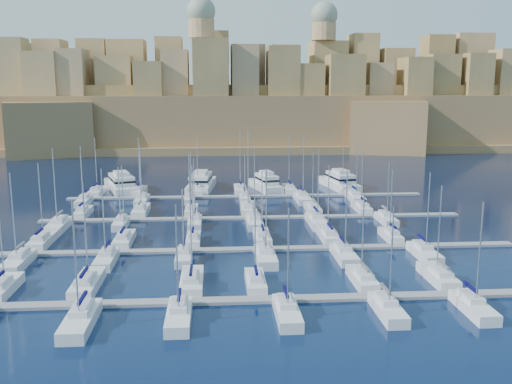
{
  "coord_description": "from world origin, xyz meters",
  "views": [
    {
      "loc": [
        -7.46,
        -100.96,
        26.78
      ],
      "look_at": [
        0.31,
        6.0,
        6.21
      ],
      "focal_mm": 40.0,
      "sensor_mm": 36.0,
      "label": 1
    }
  ],
  "objects": [
    {
      "name": "sailboat_36",
      "position": [
        -36.29,
        37.65,
        0.75
      ],
      "size": [
        2.86,
        9.53,
        14.1
      ],
      "color": "silver",
      "rests_on": "ground"
    },
    {
      "name": "sailboat_8",
      "position": [
        -11.8,
        -39.46,
        0.74
      ],
      "size": [
        2.75,
        9.16,
        14.08
      ],
      "color": "silver",
      "rests_on": "ground"
    },
    {
      "name": "sailboat_37",
      "position": [
        -25.89,
        37.48,
        0.74
      ],
      "size": [
        2.76,
        9.19,
        14.04
      ],
      "color": "silver",
      "rests_on": "ground"
    },
    {
      "name": "sailboat_19",
      "position": [
        -23.97,
        -17.33,
        0.75
      ],
      "size": [
        2.66,
        8.88,
        14.86
      ],
      "color": "silver",
      "rests_on": "ground"
    },
    {
      "name": "sailboat_4",
      "position": [
        12.23,
        -28.71,
        0.73
      ],
      "size": [
        2.64,
        8.8,
        12.65
      ],
      "color": "silver",
      "rests_on": "ground"
    },
    {
      "name": "sailboat_9",
      "position": [
        0.61,
        -39.32,
        0.74
      ],
      "size": [
        2.66,
        8.86,
        13.49
      ],
      "color": "silver",
      "rests_on": "ground"
    },
    {
      "name": "motor_yacht_a",
      "position": [
        -31.18,
        42.74,
        1.73
      ],
      "size": [
        11.59,
        20.03,
        5.25
      ],
      "color": "silver",
      "rests_on": "ground"
    },
    {
      "name": "ground",
      "position": [
        0.0,
        0.0,
        0.0
      ],
      "size": [
        600.0,
        600.0,
        0.0
      ],
      "primitive_type": "plane",
      "color": "#050D32",
      "rests_on": "ground"
    },
    {
      "name": "sailboat_15",
      "position": [
        0.44,
        -6.67,
        0.73
      ],
      "size": [
        2.67,
        8.89,
        12.39
      ],
      "color": "silver",
      "rests_on": "ground"
    },
    {
      "name": "sailboat_34",
      "position": [
        11.86,
        3.89,
        0.77
      ],
      "size": [
        3.14,
        10.48,
        15.12
      ],
      "color": "silver",
      "rests_on": "ground"
    },
    {
      "name": "fortified_city",
      "position": [
        -0.19,
        155.26,
        14.74
      ],
      "size": [
        460.0,
        108.95,
        59.52
      ],
      "color": "brown",
      "rests_on": "ground"
    },
    {
      "name": "sailboat_5",
      "position": [
        22.89,
        -28.39,
        0.74
      ],
      "size": [
        2.83,
        9.45,
        13.54
      ],
      "color": "silver",
      "rests_on": "ground"
    },
    {
      "name": "sailboat_28",
      "position": [
        12.99,
        15.23,
        0.73
      ],
      "size": [
        2.6,
        8.68,
        13.23
      ],
      "color": "silver",
      "rests_on": "ground"
    },
    {
      "name": "sailboat_26",
      "position": [
        -12.49,
        15.16,
        0.73
      ],
      "size": [
        2.56,
        8.53,
        13.46
      ],
      "color": "silver",
      "rests_on": "ground"
    },
    {
      "name": "sailboat_47",
      "position": [
        24.89,
        26.41,
        0.74
      ],
      "size": [
        2.83,
        9.42,
        13.45
      ],
      "color": "silver",
      "rests_on": "ground"
    },
    {
      "name": "motor_yacht_c",
      "position": [
        5.34,
        40.68,
        1.73
      ],
      "size": [
        7.91,
        15.58,
        5.25
      ],
      "color": "silver",
      "rests_on": "ground"
    },
    {
      "name": "sailboat_3",
      "position": [
        -2.29,
        -28.89,
        0.72
      ],
      "size": [
        2.53,
        8.43,
        12.2
      ],
      "color": "silver",
      "rests_on": "ground"
    },
    {
      "name": "sailboat_14",
      "position": [
        -11.31,
        -7.25,
        0.73
      ],
      "size": [
        2.31,
        7.7,
        13.58
      ],
      "color": "silver",
      "rests_on": "ground"
    },
    {
      "name": "sailboat_29",
      "position": [
        23.51,
        15.29,
        0.73
      ],
      "size": [
        2.64,
        8.81,
        13.17
      ],
      "color": "silver",
      "rests_on": "ground"
    },
    {
      "name": "sailboat_13",
      "position": [
        -22.98,
        -6.47,
        0.74
      ],
      "size": [
        2.79,
        9.29,
        13.56
      ],
      "color": "silver",
      "rests_on": "ground"
    },
    {
      "name": "sailboat_11",
      "position": [
        22.87,
        -39.28,
        0.74
      ],
      "size": [
        2.63,
        8.78,
        13.82
      ],
      "color": "silver",
      "rests_on": "ground"
    },
    {
      "name": "sailboat_7",
      "position": [
        -22.7,
        -39.89,
        0.76
      ],
      "size": [
        3.01,
        10.03,
        14.75
      ],
      "color": "silver",
      "rests_on": "ground"
    },
    {
      "name": "sailboat_32",
      "position": [
        -11.45,
        4.84,
        0.73
      ],
      "size": [
        2.56,
        8.54,
        13.35
      ],
      "color": "silver",
      "rests_on": "ground"
    },
    {
      "name": "sailboat_18",
      "position": [
        -36.8,
        -17.61,
        0.75
      ],
      "size": [
        2.84,
        9.45,
        14.43
      ],
      "color": "silver",
      "rests_on": "ground"
    },
    {
      "name": "sailboat_17",
      "position": [
        22.85,
        -7.14,
        0.72
      ],
      "size": [
        2.38,
        7.92,
        12.47
      ],
      "color": "silver",
      "rests_on": "ground"
    },
    {
      "name": "sailboat_41",
      "position": [
        24.45,
        37.57,
        0.75
      ],
      "size": [
        2.81,
        9.38,
        14.49
      ],
      "color": "silver",
      "rests_on": "ground"
    },
    {
      "name": "sailboat_38",
      "position": [
        -11.8,
        37.43,
        0.75
      ],
      "size": [
        2.72,
        9.08,
        14.21
      ],
      "color": "silver",
      "rests_on": "ground"
    },
    {
      "name": "pontoon_mid_near",
      "position": [
        0.0,
        -12.0,
        0.2
      ],
      "size": [
        84.0,
        2.0,
        0.4
      ],
      "primitive_type": "cube",
      "color": "slate",
      "rests_on": "ground"
    },
    {
      "name": "sailboat_20",
      "position": [
        -12.4,
        -16.88,
        0.71
      ],
      "size": [
        2.39,
        7.97,
        11.63
      ],
      "color": "silver",
      "rests_on": "ground"
    },
    {
      "name": "sailboat_44",
      "position": [
        -13.35,
        27.31,
        0.71
      ],
      "size": [
        2.27,
        7.57,
        11.71
      ],
      "color": "silver",
      "rests_on": "ground"
    },
    {
      "name": "sailboat_25",
      "position": [
        -22.94,
        15.75,
        0.76
      ],
      "size": [
        2.92,
        9.74,
        14.94
      ],
      "color": "silver",
      "rests_on": "ground"
    },
    {
      "name": "motor_yacht_b",
      "position": [
        -11.07,
        42.53,
        1.73
      ],
      "size": [
        7.71,
        19.31,
        5.25
      ],
      "color": "silver",
      "rests_on": "ground"
    },
    {
      "name": "sailboat_45",
      "position": [
        -0.75,
        27.33,
        0.71
      ],
      "size": [
        2.26,
        7.55,
        11.23
      ],
      "color": "silver",
      "rests_on": "ground"
    },
    {
      "name": "sailboat_43",
      "position": [
        -24.07,
        26.63,
        0.74
      ],
      "size": [
        2.69,
        8.97,
        13.27
      ],
      "color": "silver",
      "rests_on": "ground"
    },
    {
      "name": "sailboat_1",
      "position": [
        -24.51,
        -28.01,
        0.76
      ],
      "size": [
        3.07,
        10.22,
        14.51
      ],
      "color": "silver",
      "rests_on": "ground"
    },
    {
      "name": "sailboat_2",
      "position": [
        -10.76,
        -28.19,
        0.76
      ],
      "size": [
        2.96,
        9.86,
        15.7
      ],
      "color": "silver",
      "rests_on": "ground"
    },
    {
      "name": "sailboat_42",
      "position": [
        -37.0,
        26.79,
        0.73
      ],
      "size": [
        2.59,
        8.63,
        13.36
      ],
      "color": "silver",
      "rests_on": "ground"
    },
    {
      "name": "pontoon_far",
      "position": [
        0.0,
        32.0,
        0.2
      ],
      "size": [
        84.0,
        2.0,
        0.4
      ],
      "primitive_type": "cube",
      "color": "slate",
      "rests_on": "ground"
    },
    {
      "name": "sailboat_33",
      "position": [
        -0.15,
        4.28,
        0.76
      ],
      "size": [
        2.9,
        9.68,
        15.76
      ],
      "color": "silver",
      "rests_on": "ground"
    },
    {
      "name": "sailboat_27",
      "position": [
        -0.6,
        16.02,
        0.78
      ],
      "size": [
        3.09,
        10.3,
        17.21
      ],
      "color": "silver",
      "rests_on": "ground"
    },
    {
      "name": "sailboat_10",
      "position": [
        12.52,
        -39.2,
        0.73
      ],
      "size": [
        2.59,
        8.62,
        13.34
      ],
      "color": "silver",
      "rests_on": "ground"
    },
    {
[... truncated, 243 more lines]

